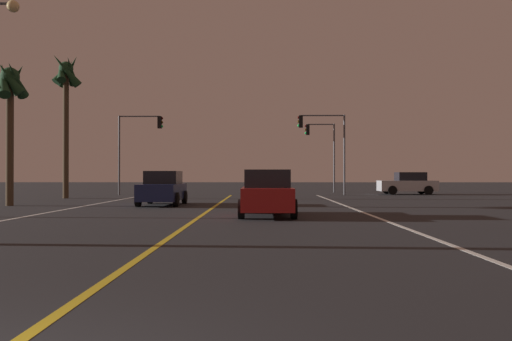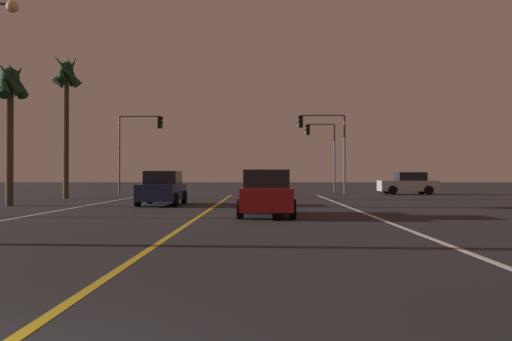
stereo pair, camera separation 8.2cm
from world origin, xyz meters
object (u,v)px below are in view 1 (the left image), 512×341
at_px(car_crossing_side, 408,184).
at_px(car_oncoming, 163,189).
at_px(palm_tree_left_far, 66,84).
at_px(traffic_light_near_right, 323,136).
at_px(traffic_light_near_left, 140,136).
at_px(traffic_light_far_right, 321,142).
at_px(palm_tree_left_mid, 10,90).
at_px(car_lead_same_lane, 267,194).

bearing_deg(car_crossing_side, car_oncoming, 41.45).
bearing_deg(car_crossing_side, palm_tree_left_far, 16.28).
bearing_deg(car_crossing_side, traffic_light_near_right, 10.52).
xyz_separation_m(traffic_light_near_right, traffic_light_near_left, (-13.67, 0.00, -0.04)).
bearing_deg(traffic_light_far_right, palm_tree_left_mid, 47.90).
bearing_deg(palm_tree_left_mid, traffic_light_far_right, 47.90).
height_order(car_oncoming, palm_tree_left_mid, palm_tree_left_mid).
height_order(traffic_light_near_right, palm_tree_left_mid, palm_tree_left_mid).
bearing_deg(car_lead_same_lane, palm_tree_left_far, 41.79).
height_order(car_oncoming, traffic_light_far_right, traffic_light_far_right).
bearing_deg(traffic_light_near_left, car_oncoming, -72.18).
bearing_deg(car_crossing_side, traffic_light_near_left, 3.49).
bearing_deg(traffic_light_near_left, car_crossing_side, 3.49).
xyz_separation_m(traffic_light_near_left, palm_tree_left_mid, (-3.19, -13.70, 1.27)).
relative_size(car_oncoming, traffic_light_near_left, 0.73).
bearing_deg(traffic_light_far_right, car_oncoming, 61.73).
distance_m(car_lead_same_lane, car_crossing_side, 23.86).
bearing_deg(traffic_light_near_left, palm_tree_left_far, -120.79).
xyz_separation_m(traffic_light_near_right, palm_tree_left_far, (-17.06, -5.69, 2.89)).
height_order(car_lead_same_lane, car_crossing_side, same).
distance_m(palm_tree_left_mid, palm_tree_left_far, 8.18).
relative_size(traffic_light_near_right, palm_tree_left_mid, 0.83).
bearing_deg(car_lead_same_lane, car_crossing_side, -27.53).
bearing_deg(traffic_light_far_right, traffic_light_near_left, 21.24).
bearing_deg(palm_tree_left_mid, car_lead_same_lane, -26.44).
distance_m(traffic_light_far_right, palm_tree_left_mid, 25.91).
relative_size(car_oncoming, car_crossing_side, 1.00).
bearing_deg(traffic_light_near_left, car_lead_same_lane, -64.92).
bearing_deg(traffic_light_near_right, traffic_light_far_right, -95.02).
bearing_deg(traffic_light_near_left, palm_tree_left_mid, -103.12).
xyz_separation_m(car_crossing_side, traffic_light_near_left, (-20.35, -1.24, 3.56)).
height_order(traffic_light_near_left, traffic_light_far_right, traffic_light_near_left).
height_order(car_crossing_side, traffic_light_far_right, traffic_light_far_right).
bearing_deg(traffic_light_far_right, palm_tree_left_far, 32.54).
xyz_separation_m(palm_tree_left_mid, palm_tree_left_far, (-0.20, 8.00, 1.67)).
distance_m(car_crossing_side, traffic_light_near_right, 7.69).
xyz_separation_m(traffic_light_near_left, traffic_light_far_right, (14.15, 5.50, -0.11)).
bearing_deg(car_crossing_side, palm_tree_left_mid, 32.39).
xyz_separation_m(traffic_light_near_right, palm_tree_left_mid, (-16.86, -13.70, 1.22)).
relative_size(car_lead_same_lane, traffic_light_near_right, 0.72).
bearing_deg(traffic_light_near_left, traffic_light_far_right, 21.24).
height_order(palm_tree_left_mid, palm_tree_left_far, palm_tree_left_far).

